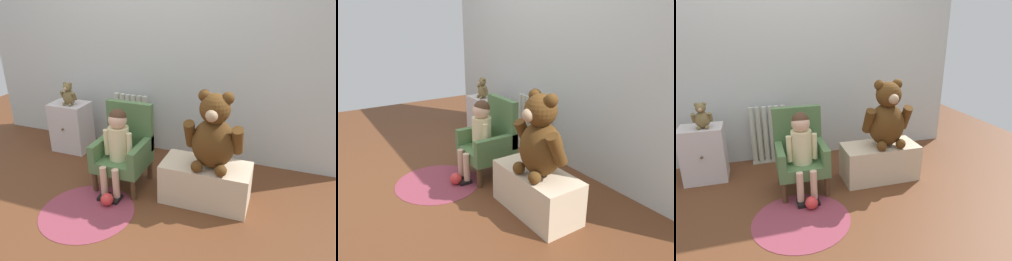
% 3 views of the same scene
% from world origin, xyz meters
% --- Properties ---
extents(ground_plane, '(6.00, 6.00, 0.00)m').
position_xyz_m(ground_plane, '(0.00, 0.00, 0.00)').
color(ground_plane, brown).
extents(back_wall, '(3.80, 0.05, 2.40)m').
position_xyz_m(back_wall, '(0.00, 1.18, 1.20)').
color(back_wall, silver).
rests_on(back_wall, ground_plane).
extents(radiator, '(0.37, 0.05, 0.61)m').
position_xyz_m(radiator, '(-0.18, 1.05, 0.30)').
color(radiator, beige).
rests_on(radiator, ground_plane).
extents(small_dresser, '(0.37, 0.30, 0.51)m').
position_xyz_m(small_dresser, '(-0.78, 0.84, 0.26)').
color(small_dresser, silver).
rests_on(small_dresser, ground_plane).
extents(child_armchair, '(0.42, 0.41, 0.71)m').
position_xyz_m(child_armchair, '(0.05, 0.44, 0.33)').
color(child_armchair, '#4E7243').
rests_on(child_armchair, ground_plane).
extents(child_figure, '(0.25, 0.35, 0.71)m').
position_xyz_m(child_figure, '(0.05, 0.33, 0.46)').
color(child_figure, beige).
rests_on(child_figure, ground_plane).
extents(low_bench, '(0.69, 0.34, 0.33)m').
position_xyz_m(low_bench, '(0.78, 0.40, 0.17)').
color(low_bench, beige).
rests_on(low_bench, ground_plane).
extents(large_teddy_bear, '(0.44, 0.31, 0.60)m').
position_xyz_m(large_teddy_bear, '(0.82, 0.38, 0.60)').
color(large_teddy_bear, '#503013').
rests_on(large_teddy_bear, low_bench).
extents(small_teddy_bear, '(0.17, 0.12, 0.23)m').
position_xyz_m(small_teddy_bear, '(-0.74, 0.80, 0.62)').
color(small_teddy_bear, brown).
rests_on(small_teddy_bear, small_dresser).
extents(floor_rug, '(0.73, 0.73, 0.01)m').
position_xyz_m(floor_rug, '(-0.04, -0.06, 0.00)').
color(floor_rug, brown).
rests_on(floor_rug, ground_plane).
extents(toy_ball, '(0.10, 0.10, 0.10)m').
position_xyz_m(toy_ball, '(0.06, 0.07, 0.05)').
color(toy_ball, red).
rests_on(toy_ball, ground_plane).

